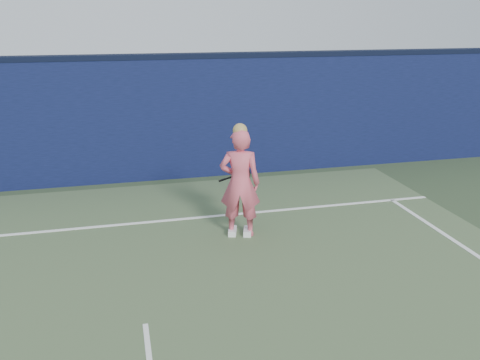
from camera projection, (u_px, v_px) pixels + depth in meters
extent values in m
cube|color=black|center=(125.00, 122.00, 10.44)|extent=(24.00, 0.40, 2.50)
cube|color=black|center=(120.00, 57.00, 10.04)|extent=(24.00, 0.42, 0.10)
imported|color=#D95469|center=(240.00, 183.00, 7.85)|extent=(0.72, 0.58, 1.72)
sphere|color=tan|center=(240.00, 131.00, 7.59)|extent=(0.22, 0.22, 0.22)
cube|color=white|center=(247.00, 232.00, 8.10)|extent=(0.20, 0.30, 0.10)
cube|color=white|center=(233.00, 231.00, 8.11)|extent=(0.20, 0.30, 0.10)
torus|color=black|center=(243.00, 174.00, 8.30)|extent=(0.29, 0.11, 0.29)
torus|color=#D1CC13|center=(243.00, 174.00, 8.30)|extent=(0.24, 0.08, 0.24)
cylinder|color=beige|center=(243.00, 174.00, 8.30)|extent=(0.24, 0.07, 0.24)
cylinder|color=black|center=(229.00, 178.00, 8.30)|extent=(0.26, 0.04, 0.10)
cylinder|color=black|center=(222.00, 180.00, 8.30)|extent=(0.12, 0.04, 0.06)
cube|color=white|center=(134.00, 223.00, 8.51)|extent=(11.00, 0.08, 0.01)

